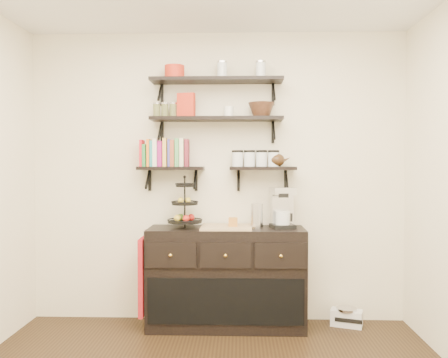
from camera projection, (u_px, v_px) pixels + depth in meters
back_wall at (217, 177)px, 4.47m from camera, size 3.50×0.02×2.70m
shelf_top at (217, 81)px, 4.31m from camera, size 1.20×0.27×0.23m
shelf_mid at (217, 119)px, 4.32m from camera, size 1.20×0.27×0.23m
shelf_low_left at (171, 169)px, 4.36m from camera, size 0.60×0.25×0.23m
shelf_low_right at (263, 169)px, 4.33m from camera, size 0.60×0.25×0.23m
cookbooks at (166, 154)px, 4.36m from camera, size 0.43×0.15×0.26m
glass_canisters at (255, 159)px, 4.33m from camera, size 0.43×0.10×0.13m
sideboard at (226, 277)px, 4.26m from camera, size 1.40×0.50×0.92m
fruit_stand at (185, 211)px, 4.26m from camera, size 0.31×0.31×0.45m
candle at (233, 222)px, 4.24m from camera, size 0.08×0.08×0.08m
coffee_maker at (282, 208)px, 4.25m from camera, size 0.24×0.23×0.37m
thermal_carafe at (257, 216)px, 4.21m from camera, size 0.11×0.11×0.22m
apron at (143, 276)px, 4.18m from camera, size 0.04×0.29×0.68m
radio at (347, 317)px, 4.30m from camera, size 0.31×0.24×0.17m
recipe_box at (186, 105)px, 4.32m from camera, size 0.17×0.09×0.22m
walnut_bowl at (261, 110)px, 4.30m from camera, size 0.24×0.24×0.13m
ramekins at (229, 112)px, 4.31m from camera, size 0.09×0.09×0.10m
teapot at (277, 159)px, 4.32m from camera, size 0.21×0.17×0.14m
red_pot at (175, 72)px, 4.31m from camera, size 0.18×0.18×0.12m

